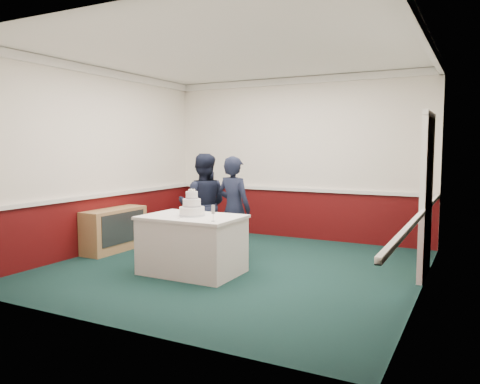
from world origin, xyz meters
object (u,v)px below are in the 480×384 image
at_px(wedding_cake, 192,208).
at_px(cake_knife, 182,217).
at_px(champagne_flute, 213,210).
at_px(person_woman, 234,209).
at_px(cake_table, 192,244).
at_px(sideboard, 114,230).
at_px(person_man, 203,205).

height_order(wedding_cake, cake_knife, wedding_cake).
bearing_deg(champagne_flute, person_woman, 105.94).
xyz_separation_m(cake_table, wedding_cake, (0.00, 0.00, 0.50)).
distance_m(cake_table, cake_knife, 0.44).
distance_m(sideboard, cake_table, 1.99).
bearing_deg(champagne_flute, wedding_cake, 150.75).
distance_m(sideboard, wedding_cake, 2.07).
xyz_separation_m(cake_knife, person_man, (-0.37, 1.13, 0.02)).
distance_m(person_man, person_woman, 0.57).
height_order(cake_table, champagne_flute, champagne_flute).
height_order(wedding_cake, champagne_flute, wedding_cake).
distance_m(champagne_flute, person_woman, 1.23).
relative_size(cake_table, champagne_flute, 6.44).
bearing_deg(sideboard, wedding_cake, -16.70).
height_order(cake_table, cake_knife, cake_knife).
relative_size(cake_table, cake_knife, 6.00).
distance_m(champagne_flute, person_man, 1.52).
bearing_deg(person_man, champagne_flute, 101.64).
relative_size(cake_knife, person_man, 0.14).
bearing_deg(cake_knife, wedding_cake, 73.39).
bearing_deg(wedding_cake, champagne_flute, -29.25).
relative_size(cake_table, person_man, 0.82).
bearing_deg(person_woman, champagne_flute, 114.76).
bearing_deg(champagne_flute, sideboard, 160.51).
relative_size(sideboard, cake_knife, 5.45).
height_order(wedding_cake, person_man, person_man).
bearing_deg(cake_table, champagne_flute, -29.25).
bearing_deg(cake_knife, person_man, 100.23).
distance_m(sideboard, person_woman, 2.14).
xyz_separation_m(champagne_flute, person_man, (-0.90, 1.21, -0.12)).
bearing_deg(person_man, sideboard, -11.61).
distance_m(cake_table, person_man, 1.10).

